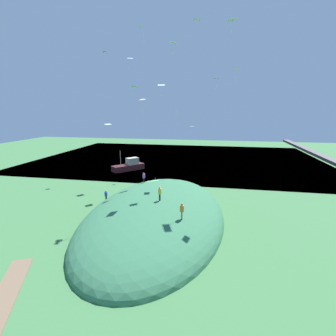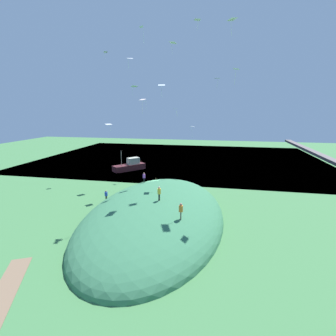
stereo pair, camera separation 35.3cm
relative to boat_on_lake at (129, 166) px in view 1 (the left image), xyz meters
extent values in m
plane|color=#3C723F|center=(15.38, 9.58, -1.00)|extent=(160.00, 160.00, 0.00)
cube|color=navy|center=(-17.59, 9.58, -1.20)|extent=(56.01, 80.00, 0.40)
ellipsoid|color=#35704B|center=(25.43, 12.66, -1.00)|extent=(31.56, 17.73, 6.42)
cube|color=#595153|center=(-17.59, 45.26, 2.08)|extent=(50.41, 1.80, 0.70)
cube|color=#481C20|center=(0.19, -0.17, -0.32)|extent=(7.37, 6.88, 1.35)
cube|color=#A8AB97|center=(-0.68, 0.60, 1.12)|extent=(3.19, 3.08, 1.52)
cylinder|color=gray|center=(1.64, -1.44, 2.09)|extent=(0.14, 0.14, 3.48)
cube|color=black|center=(27.21, 13.60, 2.60)|extent=(0.25, 0.17, 0.85)
cylinder|color=gold|center=(27.21, 13.60, 3.36)|extent=(0.49, 0.49, 0.67)
sphere|color=tan|center=(27.21, 13.60, 3.82)|extent=(0.26, 0.26, 0.26)
cube|color=black|center=(17.74, 8.83, 1.84)|extent=(0.25, 0.18, 0.81)
cylinder|color=purple|center=(17.74, 8.83, 2.57)|extent=(0.50, 0.50, 0.64)
sphere|color=#A36D53|center=(17.74, 8.83, 3.01)|extent=(0.24, 0.24, 0.24)
cube|color=brown|center=(30.86, 16.83, 2.05)|extent=(0.25, 0.15, 0.87)
cylinder|color=orange|center=(30.86, 16.83, 2.83)|extent=(0.47, 0.47, 0.69)
sphere|color=#986C60|center=(30.86, 16.83, 3.31)|extent=(0.26, 0.26, 0.26)
cube|color=#38362A|center=(22.12, 4.15, -0.01)|extent=(0.21, 0.27, 0.77)
cylinder|color=#2A49B4|center=(22.12, 4.15, 0.68)|extent=(0.57, 0.57, 0.61)
sphere|color=#9E7252|center=(22.12, 4.15, 1.10)|extent=(0.23, 0.23, 0.23)
cube|color=white|center=(21.45, 10.06, 23.45)|extent=(0.72, 0.57, 0.14)
cylinder|color=white|center=(21.25, 10.26, 22.40)|extent=(0.27, 0.07, 1.77)
cube|color=white|center=(17.28, 16.83, 25.15)|extent=(0.94, 1.05, 0.09)
cylinder|color=white|center=(17.20, 16.87, 24.34)|extent=(0.11, 0.17, 1.17)
cube|color=white|center=(19.56, 9.43, 14.48)|extent=(0.90, 1.06, 0.21)
cylinder|color=white|center=(19.80, 9.45, 13.35)|extent=(0.29, 0.16, 1.80)
cube|color=white|center=(15.26, 11.28, 16.83)|extent=(0.91, 1.19, 0.26)
cylinder|color=white|center=(15.41, 11.30, 15.74)|extent=(0.16, 0.16, 1.63)
cube|color=white|center=(22.99, 8.93, 19.40)|extent=(0.67, 0.81, 0.19)
cylinder|color=white|center=(23.19, 8.78, 18.68)|extent=(0.12, 0.06, 1.09)
cube|color=white|center=(9.81, 15.69, 10.10)|extent=(0.93, 1.04, 0.05)
cylinder|color=white|center=(10.08, 15.68, 9.05)|extent=(0.07, 0.25, 1.66)
cube|color=white|center=(14.02, 6.38, 16.83)|extent=(1.34, 1.28, 0.22)
cylinder|color=white|center=(14.29, 6.13, 15.98)|extent=(0.14, 0.05, 1.15)
cube|color=white|center=(3.21, 19.70, 19.01)|extent=(1.31, 1.42, 0.07)
cylinder|color=white|center=(3.21, 19.75, 17.88)|extent=(0.22, 0.26, 1.67)
cube|color=white|center=(21.16, 14.14, 21.44)|extent=(1.21, 0.90, 0.12)
cylinder|color=white|center=(21.12, 14.01, 20.59)|extent=(0.08, 0.18, 1.11)
cube|color=white|center=(13.23, 1.08, 10.53)|extent=(1.42, 1.35, 0.16)
cylinder|color=white|center=(13.03, 1.29, 9.76)|extent=(0.06, 0.06, 0.96)
cube|color=white|center=(4.21, -2.84, 24.49)|extent=(0.74, 0.87, 0.19)
cylinder|color=white|center=(4.40, -2.95, 23.74)|extent=(0.07, 0.15, 1.12)
cube|color=white|center=(4.24, 5.31, 14.72)|extent=(0.59, 0.71, 0.04)
cylinder|color=white|center=(4.09, 5.46, 13.68)|extent=(0.14, 0.07, 1.77)
cube|color=silver|center=(22.14, 21.38, 23.39)|extent=(1.44, 1.29, 0.11)
cylinder|color=silver|center=(21.89, 21.33, 22.39)|extent=(0.23, 0.20, 1.38)
cube|color=silver|center=(19.38, 14.21, 13.18)|extent=(1.16, 0.92, 0.10)
cylinder|color=silver|center=(19.44, 14.45, 12.49)|extent=(0.09, 0.14, 0.86)
cube|color=white|center=(25.70, 21.96, 17.37)|extent=(0.98, 0.79, 0.11)
cylinder|color=white|center=(25.86, 21.89, 16.44)|extent=(0.19, 0.09, 1.43)
cylinder|color=brown|center=(10.25, 8.91, -0.39)|extent=(0.14, 0.14, 1.22)
camera|label=1|loc=(55.65, 20.04, 13.03)|focal=26.87mm
camera|label=2|loc=(55.58, 20.39, 13.03)|focal=26.87mm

